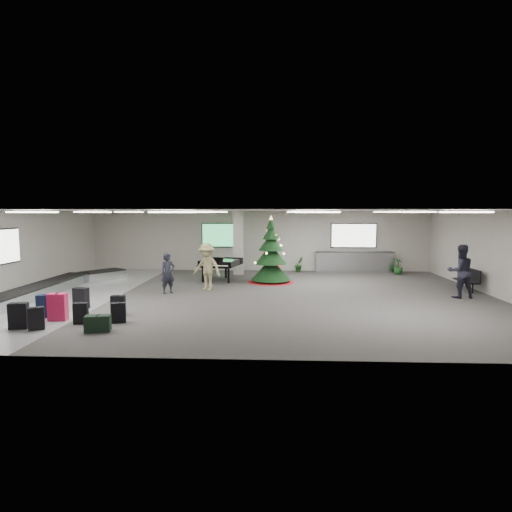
{
  "coord_description": "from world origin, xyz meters",
  "views": [
    {
      "loc": [
        0.87,
        -15.83,
        3.14
      ],
      "look_at": [
        0.1,
        1.0,
        1.4
      ],
      "focal_mm": 30.0,
      "sensor_mm": 36.0,
      "label": 1
    }
  ],
  "objects_px": {
    "bench": "(469,278)",
    "traveler_bench": "(460,271)",
    "christmas_tree": "(271,260)",
    "traveler_a": "(168,273)",
    "grand_piano": "(220,263)",
    "pink_suitcase": "(58,307)",
    "potted_plant_right": "(398,266)",
    "service_counter": "(354,262)",
    "traveler_b": "(207,267)",
    "potted_plant_left": "(299,264)",
    "baggage_carousel": "(48,289)"
  },
  "relations": [
    {
      "from": "traveler_bench",
      "to": "grand_piano",
      "type": "bearing_deg",
      "value": -26.54
    },
    {
      "from": "potted_plant_right",
      "to": "pink_suitcase",
      "type": "bearing_deg",
      "value": -141.93
    },
    {
      "from": "baggage_carousel",
      "to": "potted_plant_left",
      "type": "distance_m",
      "value": 11.93
    },
    {
      "from": "traveler_a",
      "to": "baggage_carousel",
      "type": "bearing_deg",
      "value": 144.19
    },
    {
      "from": "potted_plant_right",
      "to": "traveler_b",
      "type": "bearing_deg",
      "value": -151.92
    },
    {
      "from": "service_counter",
      "to": "traveler_bench",
      "type": "bearing_deg",
      "value": -68.48
    },
    {
      "from": "service_counter",
      "to": "grand_piano",
      "type": "distance_m",
      "value": 7.35
    },
    {
      "from": "baggage_carousel",
      "to": "grand_piano",
      "type": "xyz_separation_m",
      "value": [
        6.18,
        3.63,
        0.6
      ]
    },
    {
      "from": "potted_plant_right",
      "to": "potted_plant_left",
      "type": "bearing_deg",
      "value": 172.49
    },
    {
      "from": "grand_piano",
      "to": "bench",
      "type": "bearing_deg",
      "value": 0.46
    },
    {
      "from": "traveler_a",
      "to": "potted_plant_right",
      "type": "bearing_deg",
      "value": -12.61
    },
    {
      "from": "baggage_carousel",
      "to": "bench",
      "type": "relative_size",
      "value": 6.8
    },
    {
      "from": "traveler_a",
      "to": "potted_plant_left",
      "type": "xyz_separation_m",
      "value": [
        5.38,
        6.19,
        -0.38
      ]
    },
    {
      "from": "grand_piano",
      "to": "traveler_a",
      "type": "relative_size",
      "value": 1.45
    },
    {
      "from": "pink_suitcase",
      "to": "potted_plant_right",
      "type": "xyz_separation_m",
      "value": [
        12.5,
        9.79,
        0.02
      ]
    },
    {
      "from": "traveler_bench",
      "to": "bench",
      "type": "bearing_deg",
      "value": -128.92
    },
    {
      "from": "traveler_b",
      "to": "potted_plant_left",
      "type": "relative_size",
      "value": 2.38
    },
    {
      "from": "pink_suitcase",
      "to": "traveler_b",
      "type": "bearing_deg",
      "value": 50.98
    },
    {
      "from": "potted_plant_left",
      "to": "traveler_a",
      "type": "bearing_deg",
      "value": -131.02
    },
    {
      "from": "traveler_bench",
      "to": "potted_plant_right",
      "type": "height_order",
      "value": "traveler_bench"
    },
    {
      "from": "bench",
      "to": "traveler_b",
      "type": "xyz_separation_m",
      "value": [
        -10.48,
        -0.36,
        0.44
      ]
    },
    {
      "from": "grand_piano",
      "to": "traveler_bench",
      "type": "distance_m",
      "value": 9.96
    },
    {
      "from": "pink_suitcase",
      "to": "service_counter",
      "type": "bearing_deg",
      "value": 41.74
    },
    {
      "from": "christmas_tree",
      "to": "traveler_a",
      "type": "relative_size",
      "value": 1.92
    },
    {
      "from": "christmas_tree",
      "to": "traveler_bench",
      "type": "xyz_separation_m",
      "value": [
        6.97,
        -3.19,
        -0.04
      ]
    },
    {
      "from": "traveler_a",
      "to": "service_counter",
      "type": "bearing_deg",
      "value": -3.32
    },
    {
      "from": "traveler_b",
      "to": "traveler_bench",
      "type": "relative_size",
      "value": 0.97
    },
    {
      "from": "traveler_bench",
      "to": "potted_plant_right",
      "type": "xyz_separation_m",
      "value": [
        -0.57,
        5.88,
        -0.56
      ]
    },
    {
      "from": "christmas_tree",
      "to": "traveler_b",
      "type": "bearing_deg",
      "value": -140.58
    },
    {
      "from": "traveler_b",
      "to": "pink_suitcase",
      "type": "bearing_deg",
      "value": -101.83
    },
    {
      "from": "bench",
      "to": "traveler_bench",
      "type": "height_order",
      "value": "traveler_bench"
    },
    {
      "from": "traveler_a",
      "to": "traveler_bench",
      "type": "height_order",
      "value": "traveler_bench"
    },
    {
      "from": "potted_plant_left",
      "to": "potted_plant_right",
      "type": "height_order",
      "value": "potted_plant_right"
    },
    {
      "from": "bench",
      "to": "potted_plant_right",
      "type": "bearing_deg",
      "value": 108.04
    },
    {
      "from": "baggage_carousel",
      "to": "service_counter",
      "type": "height_order",
      "value": "service_counter"
    },
    {
      "from": "christmas_tree",
      "to": "grand_piano",
      "type": "relative_size",
      "value": 1.32
    },
    {
      "from": "traveler_b",
      "to": "potted_plant_right",
      "type": "bearing_deg",
      "value": 51.57
    },
    {
      "from": "traveler_a",
      "to": "traveler_bench",
      "type": "distance_m",
      "value": 10.92
    },
    {
      "from": "christmas_tree",
      "to": "traveler_bench",
      "type": "distance_m",
      "value": 7.67
    },
    {
      "from": "baggage_carousel",
      "to": "potted_plant_right",
      "type": "bearing_deg",
      "value": 21.69
    },
    {
      "from": "grand_piano",
      "to": "bench",
      "type": "xyz_separation_m",
      "value": [
        10.26,
        -2.12,
        -0.31
      ]
    },
    {
      "from": "bench",
      "to": "traveler_bench",
      "type": "bearing_deg",
      "value": -124.46
    },
    {
      "from": "pink_suitcase",
      "to": "grand_piano",
      "type": "height_order",
      "value": "grand_piano"
    },
    {
      "from": "traveler_b",
      "to": "service_counter",
      "type": "bearing_deg",
      "value": 62.52
    },
    {
      "from": "pink_suitcase",
      "to": "potted_plant_right",
      "type": "height_order",
      "value": "potted_plant_right"
    },
    {
      "from": "bench",
      "to": "traveler_b",
      "type": "relative_size",
      "value": 0.75
    },
    {
      "from": "service_counter",
      "to": "christmas_tree",
      "type": "xyz_separation_m",
      "value": [
        -4.34,
        -3.49,
        0.48
      ]
    },
    {
      "from": "grand_piano",
      "to": "traveler_bench",
      "type": "height_order",
      "value": "traveler_bench"
    },
    {
      "from": "baggage_carousel",
      "to": "service_counter",
      "type": "xyz_separation_m",
      "value": [
        12.84,
        6.73,
        0.33
      ]
    },
    {
      "from": "baggage_carousel",
      "to": "grand_piano",
      "type": "height_order",
      "value": "grand_piano"
    }
  ]
}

